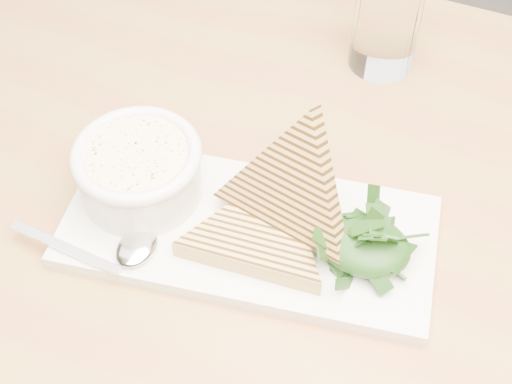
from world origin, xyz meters
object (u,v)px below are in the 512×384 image
at_px(table_top, 356,255).
at_px(glass_near, 386,23).
at_px(soup_bowl, 140,175).
at_px(platter, 248,232).

relative_size(table_top, glass_near, 10.80).
bearing_deg(glass_near, table_top, -77.82).
bearing_deg(soup_bowl, platter, -0.46).
bearing_deg(platter, soup_bowl, 179.54).
bearing_deg(soup_bowl, table_top, 8.26).
relative_size(table_top, soup_bowl, 10.54).
xyz_separation_m(table_top, glass_near, (-0.06, 0.28, 0.08)).
distance_m(table_top, platter, 0.12).
bearing_deg(platter, glass_near, 81.56).
height_order(soup_bowl, glass_near, glass_near).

